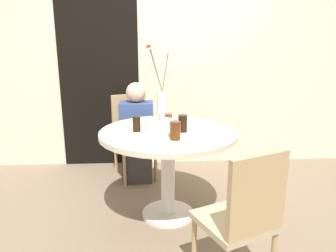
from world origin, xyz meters
TOP-DOWN VIEW (x-y plane):
  - ground_plane at (0.00, 0.00)m, footprint 16.00×16.00m
  - wall_back at (0.00, 1.30)m, footprint 8.00×0.05m
  - doorway_panel at (-0.72, 1.27)m, footprint 0.90×0.01m
  - dining_table at (0.00, 0.00)m, footprint 1.11×1.11m
  - chair_near_front at (-0.34, 0.90)m, footprint 0.51×0.51m
  - chair_far_back at (0.38, -0.88)m, footprint 0.53×0.53m
  - birthday_cake at (-0.07, -0.06)m, footprint 0.23×0.23m
  - flower_vase at (-0.04, 0.41)m, footprint 0.23×0.12m
  - side_plate at (0.25, 0.13)m, footprint 0.21×0.21m
  - drink_glass_0 at (-0.25, 0.00)m, footprint 0.06×0.06m
  - drink_glass_1 at (0.04, -0.24)m, footprint 0.08×0.08m
  - drink_glass_2 at (0.01, 0.16)m, footprint 0.06×0.06m
  - drink_glass_3 at (0.12, -0.03)m, footprint 0.07×0.07m
  - person_guest at (-0.28, 0.75)m, footprint 0.34×0.24m

SIDE VIEW (x-z plane):
  - ground_plane at x=0.00m, z-range 0.00..0.00m
  - person_guest at x=-0.28m, z-range -0.03..1.02m
  - chair_near_front at x=-0.34m, z-range 0.05..0.94m
  - chair_far_back at x=0.38m, z-range 0.05..0.94m
  - dining_table at x=0.00m, z-range 0.24..0.99m
  - side_plate at x=0.25m, z-range 0.75..0.76m
  - birthday_cake at x=-0.07m, z-range 0.73..0.88m
  - drink_glass_2 at x=0.01m, z-range 0.75..0.86m
  - drink_glass_0 at x=-0.25m, z-range 0.75..0.88m
  - drink_glass_3 at x=0.12m, z-range 0.75..0.89m
  - drink_glass_1 at x=0.04m, z-range 0.75..0.89m
  - flower_vase at x=-0.04m, z-range 0.62..1.34m
  - doorway_panel at x=-0.72m, z-range 0.00..2.05m
  - wall_back at x=0.00m, z-range 0.00..2.60m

